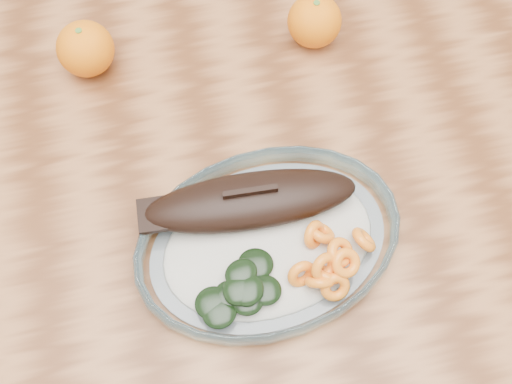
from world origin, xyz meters
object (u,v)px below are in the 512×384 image
orange_left (85,49)px  orange_right (314,21)px  dining_table (229,243)px  plated_meal (267,239)px

orange_left → orange_right: size_ratio=1.03×
orange_left → orange_right: 0.29m
dining_table → orange_left: bearing=117.4°
plated_meal → dining_table: bearing=120.7°
plated_meal → orange_right: size_ratio=8.59×
plated_meal → orange_left: 0.33m
plated_meal → orange_left: plated_meal is taller
plated_meal → orange_left: (-0.16, 0.29, 0.02)m
dining_table → plated_meal: plated_meal is taller
dining_table → orange_left: (-0.13, 0.24, 0.13)m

